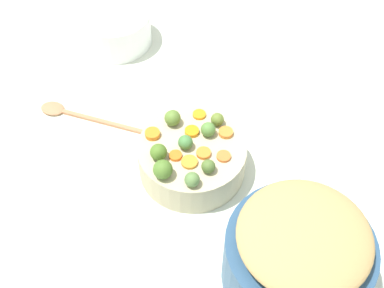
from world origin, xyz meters
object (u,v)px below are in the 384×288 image
(wooden_spoon, at_px, (71,113))
(serving_bowl_carrots, at_px, (192,158))
(casserole_dish, at_px, (115,28))
(metal_pot, at_px, (296,261))

(wooden_spoon, bearing_deg, serving_bowl_carrots, -174.65)
(serving_bowl_carrots, bearing_deg, casserole_dish, -30.03)
(wooden_spoon, relative_size, casserole_dish, 1.38)
(serving_bowl_carrots, xyz_separation_m, casserole_dish, (0.44, -0.26, 0.01))
(serving_bowl_carrots, relative_size, metal_pot, 0.88)
(serving_bowl_carrots, height_order, wooden_spoon, serving_bowl_carrots)
(wooden_spoon, bearing_deg, casserole_dish, -72.72)
(casserole_dish, bearing_deg, serving_bowl_carrots, 149.97)
(metal_pot, xyz_separation_m, casserole_dish, (0.76, -0.37, -0.02))
(serving_bowl_carrots, bearing_deg, metal_pot, 160.89)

